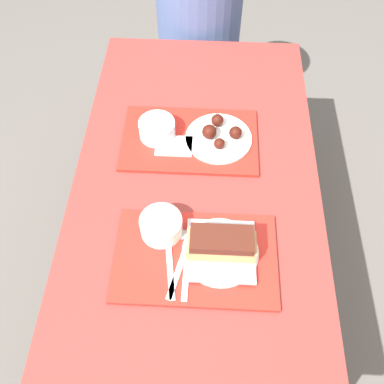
{
  "coord_description": "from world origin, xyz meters",
  "views": [
    {
      "loc": [
        0.03,
        -0.73,
        1.83
      ],
      "look_at": [
        -0.01,
        -0.01,
        0.77
      ],
      "focal_mm": 40.0,
      "sensor_mm": 36.0,
      "label": 1
    }
  ],
  "objects_px": {
    "bowl_coleslaw_far": "(157,128)",
    "wings_plate_far": "(219,135)",
    "tray_near": "(195,257)",
    "tray_far": "(190,140)",
    "bowl_coleslaw_near": "(161,225)",
    "brisket_sandwich_plate": "(221,247)",
    "person_seated_across": "(199,13)"
  },
  "relations": [
    {
      "from": "brisket_sandwich_plate",
      "to": "bowl_coleslaw_far",
      "type": "distance_m",
      "value": 0.48
    },
    {
      "from": "tray_far",
      "to": "wings_plate_far",
      "type": "height_order",
      "value": "wings_plate_far"
    },
    {
      "from": "wings_plate_far",
      "to": "person_seated_across",
      "type": "relative_size",
      "value": 0.32
    },
    {
      "from": "tray_near",
      "to": "bowl_coleslaw_near",
      "type": "height_order",
      "value": "bowl_coleslaw_near"
    },
    {
      "from": "tray_near",
      "to": "bowl_coleslaw_near",
      "type": "xyz_separation_m",
      "value": [
        -0.1,
        0.08,
        0.04
      ]
    },
    {
      "from": "tray_near",
      "to": "bowl_coleslaw_far",
      "type": "xyz_separation_m",
      "value": [
        -0.15,
        0.45,
        0.04
      ]
    },
    {
      "from": "wings_plate_far",
      "to": "person_seated_across",
      "type": "xyz_separation_m",
      "value": [
        -0.1,
        0.76,
        -0.04
      ]
    },
    {
      "from": "bowl_coleslaw_near",
      "to": "wings_plate_far",
      "type": "bearing_deg",
      "value": 66.54
    },
    {
      "from": "tray_far",
      "to": "person_seated_across",
      "type": "bearing_deg",
      "value": 89.93
    },
    {
      "from": "tray_far",
      "to": "bowl_coleslaw_far",
      "type": "height_order",
      "value": "bowl_coleslaw_far"
    },
    {
      "from": "tray_far",
      "to": "wings_plate_far",
      "type": "distance_m",
      "value": 0.1
    },
    {
      "from": "tray_far",
      "to": "brisket_sandwich_plate",
      "type": "xyz_separation_m",
      "value": [
        0.11,
        -0.42,
        0.04
      ]
    },
    {
      "from": "bowl_coleslaw_near",
      "to": "bowl_coleslaw_far",
      "type": "height_order",
      "value": "same"
    },
    {
      "from": "bowl_coleslaw_far",
      "to": "brisket_sandwich_plate",
      "type": "bearing_deg",
      "value": -63.23
    },
    {
      "from": "tray_near",
      "to": "bowl_coleslaw_near",
      "type": "bearing_deg",
      "value": 142.89
    },
    {
      "from": "wings_plate_far",
      "to": "person_seated_across",
      "type": "distance_m",
      "value": 0.77
    },
    {
      "from": "brisket_sandwich_plate",
      "to": "bowl_coleslaw_far",
      "type": "bearing_deg",
      "value": 116.77
    },
    {
      "from": "person_seated_across",
      "to": "brisket_sandwich_plate",
      "type": "bearing_deg",
      "value": -84.87
    },
    {
      "from": "tray_near",
      "to": "bowl_coleslaw_far",
      "type": "distance_m",
      "value": 0.47
    },
    {
      "from": "brisket_sandwich_plate",
      "to": "person_seated_across",
      "type": "bearing_deg",
      "value": 95.13
    },
    {
      "from": "tray_near",
      "to": "tray_far",
      "type": "height_order",
      "value": "same"
    },
    {
      "from": "brisket_sandwich_plate",
      "to": "wings_plate_far",
      "type": "height_order",
      "value": "brisket_sandwich_plate"
    },
    {
      "from": "bowl_coleslaw_near",
      "to": "person_seated_across",
      "type": "xyz_separation_m",
      "value": [
        0.06,
        1.13,
        -0.06
      ]
    },
    {
      "from": "tray_near",
      "to": "tray_far",
      "type": "distance_m",
      "value": 0.44
    },
    {
      "from": "tray_near",
      "to": "brisket_sandwich_plate",
      "type": "xyz_separation_m",
      "value": [
        0.07,
        0.02,
        0.04
      ]
    },
    {
      "from": "tray_far",
      "to": "bowl_coleslaw_far",
      "type": "relative_size",
      "value": 3.76
    },
    {
      "from": "tray_near",
      "to": "tray_far",
      "type": "relative_size",
      "value": 1.0
    },
    {
      "from": "bowl_coleslaw_far",
      "to": "wings_plate_far",
      "type": "xyz_separation_m",
      "value": [
        0.21,
        -0.0,
        -0.02
      ]
    },
    {
      "from": "wings_plate_far",
      "to": "bowl_coleslaw_far",
      "type": "bearing_deg",
      "value": 178.87
    },
    {
      "from": "bowl_coleslaw_far",
      "to": "wings_plate_far",
      "type": "relative_size",
      "value": 0.54
    },
    {
      "from": "bowl_coleslaw_near",
      "to": "brisket_sandwich_plate",
      "type": "xyz_separation_m",
      "value": [
        0.17,
        -0.06,
        0.0
      ]
    },
    {
      "from": "person_seated_across",
      "to": "bowl_coleslaw_near",
      "type": "bearing_deg",
      "value": -93.2
    }
  ]
}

